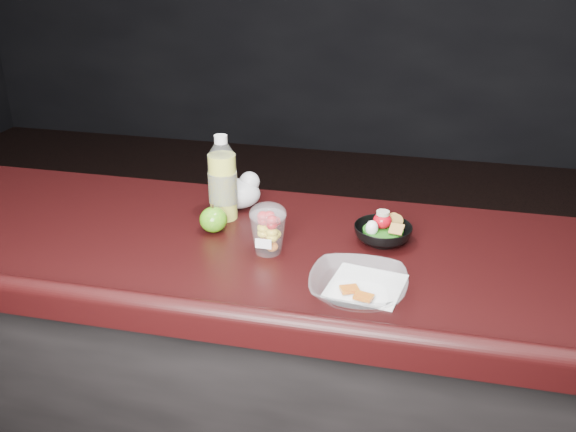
# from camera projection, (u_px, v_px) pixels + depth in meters

# --- Properties ---
(counter) EXTENTS (4.06, 0.71, 1.02)m
(counter) POSITION_uv_depth(u_px,v_px,m) (280.00, 404.00, 1.83)
(counter) COLOR black
(counter) RESTS_ON ground
(lemonade_bottle) EXTENTS (0.08, 0.08, 0.24)m
(lemonade_bottle) POSITION_uv_depth(u_px,v_px,m) (223.00, 184.00, 1.73)
(lemonade_bottle) COLOR yellow
(lemonade_bottle) RESTS_ON counter
(fruit_cup) EXTENTS (0.09, 0.09, 0.13)m
(fruit_cup) POSITION_uv_depth(u_px,v_px,m) (268.00, 228.00, 1.56)
(fruit_cup) COLOR white
(fruit_cup) RESTS_ON counter
(green_apple) EXTENTS (0.07, 0.07, 0.08)m
(green_apple) POSITION_uv_depth(u_px,v_px,m) (213.00, 220.00, 1.68)
(green_apple) COLOR #2D890F
(green_apple) RESTS_ON counter
(plastic_bag) EXTENTS (0.14, 0.11, 0.10)m
(plastic_bag) POSITION_uv_depth(u_px,v_px,m) (238.00, 192.00, 1.83)
(plastic_bag) COLOR silver
(plastic_bag) RESTS_ON counter
(snack_bowl) EXTENTS (0.19, 0.19, 0.08)m
(snack_bowl) POSITION_uv_depth(u_px,v_px,m) (382.00, 232.00, 1.63)
(snack_bowl) COLOR black
(snack_bowl) RESTS_ON counter
(takeout_bowl) EXTENTS (0.22, 0.22, 0.05)m
(takeout_bowl) POSITION_uv_depth(u_px,v_px,m) (358.00, 287.00, 1.39)
(takeout_bowl) COLOR silver
(takeout_bowl) RESTS_ON counter
(paper_napkin) EXTENTS (0.18, 0.18, 0.00)m
(paper_napkin) POSITION_uv_depth(u_px,v_px,m) (366.00, 286.00, 1.44)
(paper_napkin) COLOR white
(paper_napkin) RESTS_ON counter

